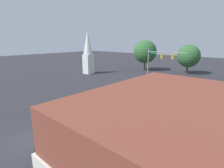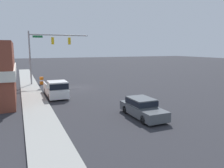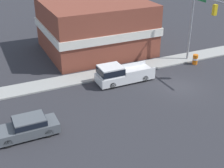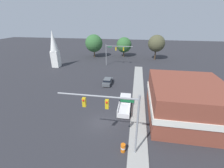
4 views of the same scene
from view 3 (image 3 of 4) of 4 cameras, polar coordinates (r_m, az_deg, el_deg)
The scene contains 7 objects.
ground_plane at distance 30.62m, azimuth 12.20°, elevation -0.54°, with size 200.00×200.00×0.00m, color #2D2D33.
sidewalk_curb at distance 34.81m, azimuth 6.74°, elevation 3.48°, with size 2.40×60.00×0.14m.
near_signal_assembly at distance 33.54m, azimuth 17.37°, elevation 11.82°, with size 8.83×0.49×7.85m.
car_lead at distance 23.65m, azimuth -15.21°, elevation -7.55°, with size 1.80×4.64×1.49m.
pickup_truck_parked at distance 30.41m, azimuth 1.43°, elevation 1.88°, with size 2.01×5.72×1.91m.
construction_barrel at distance 35.98m, azimuth 14.97°, elevation 4.37°, with size 0.59×0.59×1.12m.
corner_brick_building at distance 38.32m, azimuth -3.08°, elevation 10.50°, with size 11.07×12.21×6.01m.
Camera 3 is at (-21.40, 17.03, 13.76)m, focal length 50.00 mm.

